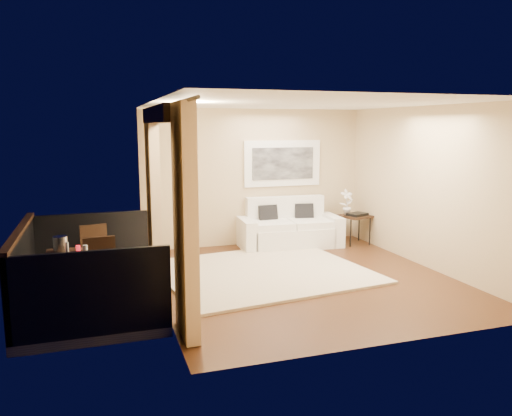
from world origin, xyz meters
TOP-DOWN VIEW (x-y plane):
  - floor at (0.00, 0.00)m, footprint 5.00×5.00m
  - room_shell at (-2.13, 0.00)m, footprint 5.00×6.40m
  - balcony at (-3.31, 0.00)m, footprint 1.81×2.60m
  - curtains at (-2.11, 0.00)m, footprint 0.16×4.80m
  - artwork at (0.59, 2.46)m, footprint 1.62×0.07m
  - rug at (-0.50, 0.47)m, footprint 3.53×3.17m
  - sofa at (0.59, 2.09)m, footprint 2.04×0.96m
  - side_table at (1.93, 1.84)m, footprint 0.67×0.67m
  - tray at (1.95, 1.80)m, footprint 0.45×0.40m
  - orchid at (1.79, 1.95)m, footprint 0.28×0.20m
  - bistro_table at (-3.38, -0.34)m, footprint 0.66×0.66m
  - balcony_chair_far at (-3.12, 0.84)m, footprint 0.46×0.47m
  - balcony_chair_near at (-3.02, -0.37)m, footprint 0.44×0.45m
  - ice_bucket at (-3.51, -0.20)m, footprint 0.18×0.18m
  - candle at (-3.29, -0.23)m, footprint 0.06×0.06m
  - vase at (-3.41, -0.49)m, footprint 0.04×0.04m
  - glass_a at (-3.20, -0.46)m, footprint 0.06×0.06m
  - glass_b at (-3.19, -0.29)m, footprint 0.06×0.06m

SIDE VIEW (x-z plane):
  - floor at x=0.00m, z-range 0.00..0.00m
  - rug at x=-0.50m, z-range 0.00..0.04m
  - balcony at x=-3.31m, z-range -0.41..0.76m
  - sofa at x=0.59m, z-range -0.14..0.82m
  - balcony_chair_far at x=-3.12m, z-range 0.07..0.98m
  - side_table at x=1.93m, z-range 0.24..0.82m
  - balcony_chair_near at x=-3.02m, z-range 0.07..1.01m
  - tray at x=1.95m, z-range 0.59..0.64m
  - bistro_table at x=-3.38m, z-range 0.30..1.06m
  - candle at x=-3.29m, z-range 0.76..0.83m
  - glass_a at x=-3.20m, z-range 0.76..0.88m
  - glass_b at x=-3.19m, z-range 0.76..0.88m
  - orchid at x=1.79m, z-range 0.59..1.11m
  - vase at x=-3.41m, z-range 0.76..0.94m
  - ice_bucket at x=-3.51m, z-range 0.76..0.96m
  - curtains at x=-2.11m, z-range 0.02..2.66m
  - artwork at x=0.59m, z-range 1.16..2.08m
  - room_shell at x=-2.13m, z-range 0.02..5.02m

